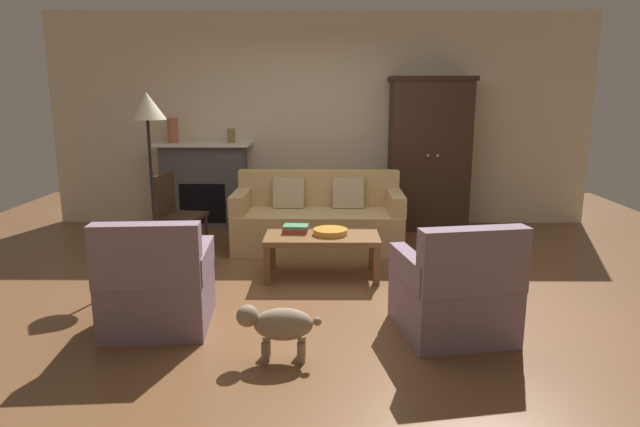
{
  "coord_description": "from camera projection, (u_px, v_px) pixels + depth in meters",
  "views": [
    {
      "loc": [
        0.05,
        -5.0,
        1.78
      ],
      "look_at": [
        0.0,
        0.57,
        0.55
      ],
      "focal_mm": 31.21,
      "sensor_mm": 36.0,
      "label": 1
    }
  ],
  "objects": [
    {
      "name": "ground_plane",
      "position": [
        319.0,
        283.0,
        5.26
      ],
      "size": [
        9.6,
        9.6,
        0.0
      ],
      "primitive_type": "plane",
      "color": "brown"
    },
    {
      "name": "floor_lamp",
      "position": [
        147.0,
        117.0,
        5.3
      ],
      "size": [
        0.36,
        0.36,
        1.77
      ],
      "color": "black",
      "rests_on": "ground"
    },
    {
      "name": "mantel_vase_bronze",
      "position": [
        231.0,
        136.0,
        7.24
      ],
      "size": [
        0.1,
        0.1,
        0.18
      ],
      "primitive_type": "cylinder",
      "color": "olive",
      "rests_on": "fireplace"
    },
    {
      "name": "mantel_vase_terracotta",
      "position": [
        173.0,
        130.0,
        7.23
      ],
      "size": [
        0.14,
        0.14,
        0.32
      ],
      "primitive_type": "cylinder",
      "color": "#A86042",
      "rests_on": "fireplace"
    },
    {
      "name": "armchair_near_left",
      "position": [
        157.0,
        288.0,
        4.22
      ],
      "size": [
        0.83,
        0.82,
        0.88
      ],
      "color": "gray",
      "rests_on": "ground"
    },
    {
      "name": "book_stack",
      "position": [
        296.0,
        229.0,
        5.45
      ],
      "size": [
        0.26,
        0.19,
        0.08
      ],
      "color": "#B73833",
      "rests_on": "coffee_table"
    },
    {
      "name": "dog",
      "position": [
        278.0,
        325.0,
        3.73
      ],
      "size": [
        0.57,
        0.21,
        0.39
      ],
      "color": "gray",
      "rests_on": "ground"
    },
    {
      "name": "fireplace",
      "position": [
        205.0,
        184.0,
        7.4
      ],
      "size": [
        1.26,
        0.48,
        1.12
      ],
      "color": "#4C4947",
      "rests_on": "ground"
    },
    {
      "name": "coffee_table",
      "position": [
        322.0,
        240.0,
        5.4
      ],
      "size": [
        1.1,
        0.6,
        0.42
      ],
      "color": "brown",
      "rests_on": "ground"
    },
    {
      "name": "fruit_bowl",
      "position": [
        330.0,
        232.0,
        5.38
      ],
      "size": [
        0.33,
        0.33,
        0.06
      ],
      "primitive_type": "cylinder",
      "color": "orange",
      "rests_on": "coffee_table"
    },
    {
      "name": "side_chair_wooden",
      "position": [
        175.0,
        209.0,
        6.11
      ],
      "size": [
        0.51,
        0.51,
        0.9
      ],
      "color": "#382319",
      "rests_on": "ground"
    },
    {
      "name": "back_wall",
      "position": [
        321.0,
        120.0,
        7.45
      ],
      "size": [
        7.2,
        0.1,
        2.8
      ],
      "primitive_type": "cube",
      "color": "beige",
      "rests_on": "ground"
    },
    {
      "name": "armoire",
      "position": [
        429.0,
        154.0,
        7.21
      ],
      "size": [
        1.06,
        0.57,
        1.96
      ],
      "color": "#382319",
      "rests_on": "ground"
    },
    {
      "name": "couch",
      "position": [
        318.0,
        220.0,
        6.43
      ],
      "size": [
        1.93,
        0.88,
        0.86
      ],
      "color": "tan",
      "rests_on": "ground"
    },
    {
      "name": "armchair_near_right",
      "position": [
        455.0,
        294.0,
        4.09
      ],
      "size": [
        0.89,
        0.89,
        0.88
      ],
      "color": "gray",
      "rests_on": "ground"
    }
  ]
}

